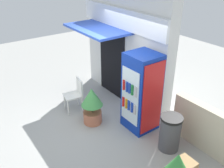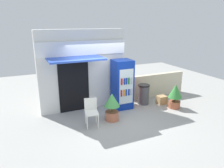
# 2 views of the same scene
# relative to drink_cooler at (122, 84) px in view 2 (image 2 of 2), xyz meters

# --- Properties ---
(ground) EXTENTS (16.00, 16.00, 0.00)m
(ground) POSITION_rel_drink_cooler_xyz_m (-0.78, -0.87, -0.95)
(ground) COLOR #A3A39E
(storefront_building) EXTENTS (3.28, 1.36, 3.02)m
(storefront_building) POSITION_rel_drink_cooler_xyz_m (-1.41, 0.59, 0.60)
(storefront_building) COLOR silver
(storefront_building) RESTS_ON ground
(drink_cooler) EXTENTS (0.72, 0.74, 1.90)m
(drink_cooler) POSITION_rel_drink_cooler_xyz_m (0.00, 0.00, 0.00)
(drink_cooler) COLOR #0C2D9E
(drink_cooler) RESTS_ON ground
(plastic_chair) EXTENTS (0.48, 0.51, 0.90)m
(plastic_chair) POSITION_rel_drink_cooler_xyz_m (-1.58, -0.90, -0.43)
(plastic_chair) COLOR white
(plastic_chair) RESTS_ON ground
(potted_plant_near_shop) EXTENTS (0.54, 0.54, 0.97)m
(potted_plant_near_shop) POSITION_rel_drink_cooler_xyz_m (-0.82, -0.86, -0.41)
(potted_plant_near_shop) COLOR #BC6B4C
(potted_plant_near_shop) RESTS_ON ground
(potted_plant_curbside) EXTENTS (0.53, 0.53, 0.96)m
(potted_plant_curbside) POSITION_rel_drink_cooler_xyz_m (1.86, -0.87, -0.40)
(potted_plant_curbside) COLOR #AD5B3D
(potted_plant_curbside) RESTS_ON ground
(trash_bin) EXTENTS (0.47, 0.47, 0.82)m
(trash_bin) POSITION_rel_drink_cooler_xyz_m (0.97, -0.02, -0.54)
(trash_bin) COLOR #47474C
(trash_bin) RESTS_ON ground
(stone_boundary_wall) EXTENTS (2.83, 0.21, 1.02)m
(stone_boundary_wall) POSITION_rel_drink_cooler_xyz_m (2.01, 0.61, -0.44)
(stone_boundary_wall) COLOR beige
(stone_boundary_wall) RESTS_ON ground
(cardboard_box) EXTENTS (0.37, 0.33, 0.34)m
(cardboard_box) POSITION_rel_drink_cooler_xyz_m (1.67, -0.33, -0.78)
(cardboard_box) COLOR tan
(cardboard_box) RESTS_ON ground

